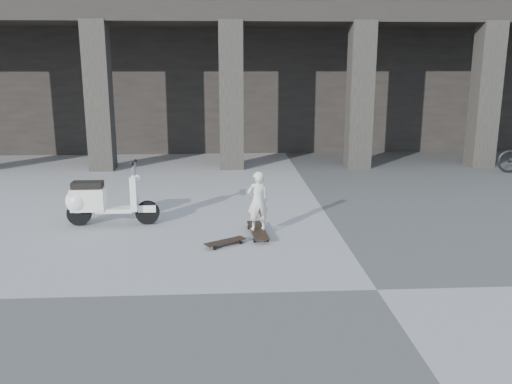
{
  "coord_description": "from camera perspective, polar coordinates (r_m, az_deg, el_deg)",
  "views": [
    {
      "loc": [
        -1.98,
        -6.52,
        2.93
      ],
      "look_at": [
        -1.43,
        2.89,
        0.65
      ],
      "focal_mm": 38.0,
      "sensor_mm": 36.0,
      "label": 1
    }
  ],
  "objects": [
    {
      "name": "skateboard_spare",
      "position": [
        8.87,
        -3.27,
        -5.27
      ],
      "size": [
        0.7,
        0.53,
        0.08
      ],
      "rotation": [
        0.0,
        0.0,
        0.56
      ],
      "color": "black",
      "rests_on": "ground"
    },
    {
      "name": "longboard",
      "position": [
        9.37,
        0.18,
        -4.09
      ],
      "size": [
        0.34,
        1.07,
        0.11
      ],
      "rotation": [
        0.0,
        0.0,
        1.66
      ],
      "color": "black",
      "rests_on": "ground"
    },
    {
      "name": "ground",
      "position": [
        7.42,
        12.62,
        -10.01
      ],
      "size": [
        90.0,
        90.0,
        0.0
      ],
      "primitive_type": "plane",
      "color": "#464643",
      "rests_on": "ground"
    },
    {
      "name": "colonnade",
      "position": [
        20.39,
        2.31,
        13.86
      ],
      "size": [
        28.0,
        8.82,
        6.0
      ],
      "color": "black",
      "rests_on": "ground"
    },
    {
      "name": "child",
      "position": [
        9.22,
        0.18,
        -0.94
      ],
      "size": [
        0.42,
        0.33,
        1.02
      ],
      "primitive_type": "imported",
      "rotation": [
        0.0,
        0.0,
        3.41
      ],
      "color": "silver",
      "rests_on": "longboard"
    },
    {
      "name": "scooter",
      "position": [
        10.28,
        -16.45,
        -0.85
      ],
      "size": [
        1.68,
        0.54,
        1.17
      ],
      "rotation": [
        0.0,
        0.0,
        0.0
      ],
      "color": "black",
      "rests_on": "ground"
    }
  ]
}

